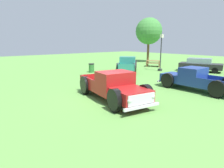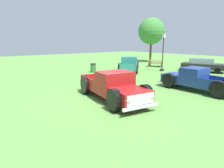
{
  "view_description": "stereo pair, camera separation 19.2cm",
  "coord_description": "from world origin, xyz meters",
  "px_view_note": "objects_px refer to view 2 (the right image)",
  "views": [
    {
      "loc": [
        8.32,
        -6.67,
        3.23
      ],
      "look_at": [
        0.19,
        0.13,
        0.9
      ],
      "focal_mm": 31.08,
      "sensor_mm": 36.0,
      "label": 1
    },
    {
      "loc": [
        8.44,
        -6.52,
        3.23
      ],
      "look_at": [
        0.19,
        0.13,
        0.9
      ],
      "focal_mm": 31.08,
      "sensor_mm": 36.0,
      "label": 2
    }
  ],
  "objects_px": {
    "sedan_distant_b": "(203,65)",
    "trash_can": "(93,68)",
    "pickup_truck_foreground": "(115,87)",
    "lamp_post_near": "(163,52)",
    "picnic_table": "(156,63)",
    "pickup_truck_behind_left": "(129,64)",
    "pickup_truck_behind_right": "(193,79)",
    "oak_tree_west": "(151,31)"
  },
  "relations": [
    {
      "from": "sedan_distant_b",
      "to": "trash_can",
      "type": "distance_m",
      "value": 11.89
    },
    {
      "from": "pickup_truck_foreground",
      "to": "lamp_post_near",
      "type": "xyz_separation_m",
      "value": [
        -5.33,
        11.23,
        1.35
      ]
    },
    {
      "from": "picnic_table",
      "to": "pickup_truck_behind_left",
      "type": "bearing_deg",
      "value": -83.89
    },
    {
      "from": "pickup_truck_behind_right",
      "to": "oak_tree_west",
      "type": "xyz_separation_m",
      "value": [
        -13.97,
        12.15,
        4.08
      ]
    },
    {
      "from": "pickup_truck_behind_right",
      "to": "sedan_distant_b",
      "type": "relative_size",
      "value": 1.08
    },
    {
      "from": "pickup_truck_foreground",
      "to": "sedan_distant_b",
      "type": "xyz_separation_m",
      "value": [
        -2.28,
        14.28,
        -0.02
      ]
    },
    {
      "from": "picnic_table",
      "to": "oak_tree_west",
      "type": "bearing_deg",
      "value": 137.08
    },
    {
      "from": "lamp_post_near",
      "to": "picnic_table",
      "type": "xyz_separation_m",
      "value": [
        -3.06,
        2.69,
        -1.64
      ]
    },
    {
      "from": "sedan_distant_b",
      "to": "lamp_post_near",
      "type": "height_order",
      "value": "lamp_post_near"
    },
    {
      "from": "lamp_post_near",
      "to": "oak_tree_west",
      "type": "distance_m",
      "value": 10.28
    },
    {
      "from": "trash_can",
      "to": "pickup_truck_foreground",
      "type": "bearing_deg",
      "value": -26.85
    },
    {
      "from": "pickup_truck_foreground",
      "to": "sedan_distant_b",
      "type": "distance_m",
      "value": 14.46
    },
    {
      "from": "oak_tree_west",
      "to": "picnic_table",
      "type": "bearing_deg",
      "value": -42.92
    },
    {
      "from": "pickup_truck_foreground",
      "to": "pickup_truck_behind_left",
      "type": "bearing_deg",
      "value": 132.34
    },
    {
      "from": "lamp_post_near",
      "to": "picnic_table",
      "type": "height_order",
      "value": "lamp_post_near"
    },
    {
      "from": "pickup_truck_behind_left",
      "to": "pickup_truck_behind_right",
      "type": "xyz_separation_m",
      "value": [
        9.12,
        -2.82,
        -0.02
      ]
    },
    {
      "from": "trash_can",
      "to": "lamp_post_near",
      "type": "bearing_deg",
      "value": 57.81
    },
    {
      "from": "pickup_truck_foreground",
      "to": "pickup_truck_behind_right",
      "type": "bearing_deg",
      "value": 77.25
    },
    {
      "from": "pickup_truck_behind_left",
      "to": "trash_can",
      "type": "relative_size",
      "value": 5.29
    },
    {
      "from": "lamp_post_near",
      "to": "pickup_truck_foreground",
      "type": "bearing_deg",
      "value": -64.6
    },
    {
      "from": "pickup_truck_foreground",
      "to": "sedan_distant_b",
      "type": "relative_size",
      "value": 1.2
    },
    {
      "from": "pickup_truck_foreground",
      "to": "lamp_post_near",
      "type": "height_order",
      "value": "lamp_post_near"
    },
    {
      "from": "lamp_post_near",
      "to": "oak_tree_west",
      "type": "relative_size",
      "value": 0.59
    },
    {
      "from": "pickup_truck_behind_left",
      "to": "picnic_table",
      "type": "distance_m",
      "value": 5.38
    },
    {
      "from": "sedan_distant_b",
      "to": "picnic_table",
      "type": "relative_size",
      "value": 2.03
    },
    {
      "from": "pickup_truck_behind_left",
      "to": "trash_can",
      "type": "distance_m",
      "value": 4.14
    },
    {
      "from": "pickup_truck_behind_right",
      "to": "lamp_post_near",
      "type": "bearing_deg",
      "value": 140.44
    },
    {
      "from": "pickup_truck_behind_left",
      "to": "lamp_post_near",
      "type": "xyz_separation_m",
      "value": [
        2.48,
        2.65,
        1.38
      ]
    },
    {
      "from": "pickup_truck_behind_right",
      "to": "lamp_post_near",
      "type": "xyz_separation_m",
      "value": [
        -6.63,
        5.48,
        1.4
      ]
    },
    {
      "from": "pickup_truck_behind_left",
      "to": "pickup_truck_behind_right",
      "type": "relative_size",
      "value": 1.0
    },
    {
      "from": "pickup_truck_foreground",
      "to": "lamp_post_near",
      "type": "relative_size",
      "value": 1.38
    },
    {
      "from": "pickup_truck_foreground",
      "to": "trash_can",
      "type": "xyz_separation_m",
      "value": [
        -9.4,
        4.76,
        -0.31
      ]
    },
    {
      "from": "sedan_distant_b",
      "to": "picnic_table",
      "type": "height_order",
      "value": "sedan_distant_b"
    },
    {
      "from": "oak_tree_west",
      "to": "sedan_distant_b",
      "type": "bearing_deg",
      "value": -19.23
    },
    {
      "from": "trash_can",
      "to": "oak_tree_west",
      "type": "height_order",
      "value": "oak_tree_west"
    },
    {
      "from": "pickup_truck_behind_right",
      "to": "pickup_truck_behind_left",
      "type": "bearing_deg",
      "value": 162.79
    },
    {
      "from": "pickup_truck_behind_right",
      "to": "oak_tree_west",
      "type": "bearing_deg",
      "value": 138.99
    },
    {
      "from": "sedan_distant_b",
      "to": "pickup_truck_behind_right",
      "type": "bearing_deg",
      "value": -67.2
    },
    {
      "from": "lamp_post_near",
      "to": "trash_can",
      "type": "height_order",
      "value": "lamp_post_near"
    },
    {
      "from": "pickup_truck_behind_left",
      "to": "lamp_post_near",
      "type": "distance_m",
      "value": 3.89
    },
    {
      "from": "picnic_table",
      "to": "trash_can",
      "type": "xyz_separation_m",
      "value": [
        -1.02,
        -9.16,
        -0.01
      ]
    },
    {
      "from": "pickup_truck_behind_right",
      "to": "oak_tree_west",
      "type": "distance_m",
      "value": 18.96
    }
  ]
}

